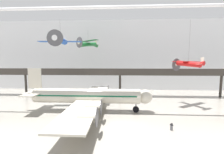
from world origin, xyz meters
TOP-DOWN VIEW (x-y plane):
  - ground_plane at (0.00, 0.00)m, footprint 260.00×260.00m
  - hangar_back_wall at (0.00, 34.65)m, footprint 140.00×3.00m
  - mezzanine_walkway at (0.00, 21.82)m, footprint 110.00×3.20m
  - ceiling_truss_beam at (0.00, 5.69)m, footprint 120.00×0.60m
  - airliner_silver_main at (-7.08, 7.26)m, footprint 27.84×31.36m
  - suspended_plane_blue_trainer at (-13.93, 11.58)m, footprint 9.82×7.98m
  - suspended_plane_red_highwing at (15.98, 12.82)m, footprint 8.26×7.48m
  - suspended_plane_green_biplane at (-10.19, 24.53)m, footprint 7.89×7.55m
  - info_sign_pedestal at (7.89, -0.77)m, footprint 0.35×0.73m

SIDE VIEW (x-z plane):
  - ground_plane at x=0.00m, z-range 0.00..0.00m
  - info_sign_pedestal at x=7.89m, z-range -0.17..1.08m
  - airliner_silver_main at x=-7.08m, z-range -1.26..7.89m
  - mezzanine_walkway at x=0.00m, z-range 2.67..11.25m
  - suspended_plane_red_highwing at x=15.98m, z-range 4.14..16.03m
  - hangar_back_wall at x=0.00m, z-range 0.00..25.90m
  - suspended_plane_blue_trainer at x=-13.93m, z-range 12.23..18.81m
  - suspended_plane_green_biplane at x=-10.19m, z-range 13.31..18.88m
  - ceiling_truss_beam at x=0.00m, z-range 20.33..20.93m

